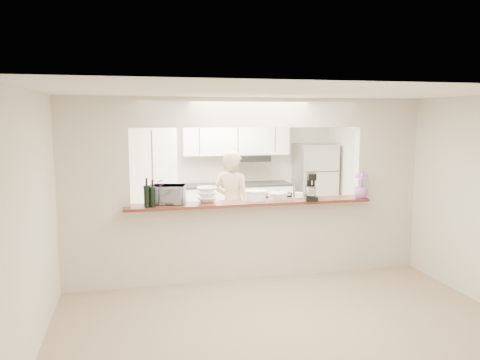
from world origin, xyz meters
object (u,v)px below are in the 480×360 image
object	(u,v)px
stand_mixer	(311,188)
refrigerator	(314,186)
toaster_oven	(168,194)
person	(232,206)

from	to	relation	value
stand_mixer	refrigerator	bearing A→B (deg)	66.77
toaster_oven	person	xyz separation A→B (m)	(1.06, 0.84, -0.36)
stand_mixer	person	bearing A→B (deg)	131.45
stand_mixer	person	world-z (taller)	person
stand_mixer	person	distance (m)	1.43
refrigerator	stand_mixer	xyz separation A→B (m)	(-1.20, -2.79, 0.41)
refrigerator	stand_mixer	size ratio (longest dim) A/B	4.46
refrigerator	person	bearing A→B (deg)	-140.04
toaster_oven	stand_mixer	world-z (taller)	stand_mixer
refrigerator	stand_mixer	distance (m)	3.06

